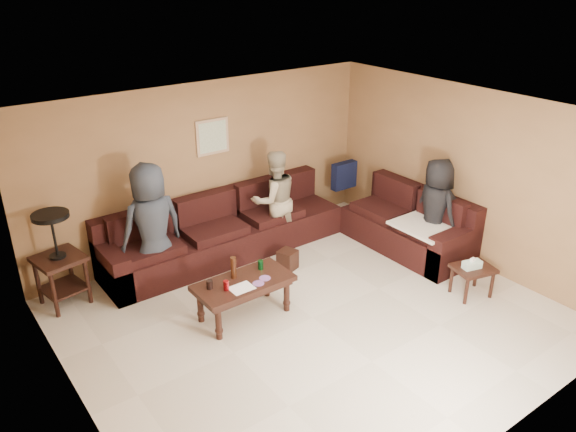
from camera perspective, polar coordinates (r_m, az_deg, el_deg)
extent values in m
plane|color=beige|center=(7.02, 2.53, -10.29)|extent=(5.50, 5.50, 0.00)
cube|color=silver|center=(5.97, 2.96, 9.39)|extent=(5.50, 5.00, 0.10)
cube|color=#987048|center=(8.33, -8.20, 4.93)|extent=(5.50, 0.10, 2.50)
cube|color=#987048|center=(4.99, 21.48, -10.98)|extent=(5.50, 0.10, 2.50)
cube|color=#987048|center=(5.31, -21.27, -8.61)|extent=(0.10, 5.00, 2.50)
cube|color=#987048|center=(8.28, 17.72, 3.88)|extent=(0.10, 5.00, 2.50)
cube|color=black|center=(8.37, -6.28, -2.52)|extent=(3.70, 0.90, 0.45)
cube|color=black|center=(8.44, -7.57, 1.03)|extent=(3.70, 0.24, 0.45)
cube|color=black|center=(7.72, -17.45, -5.29)|extent=(0.24, 0.90, 0.63)
cube|color=black|center=(8.69, 11.94, -1.87)|extent=(0.90, 2.00, 0.45)
cube|color=black|center=(8.73, 13.66, 1.36)|extent=(0.24, 2.00, 0.45)
cube|color=black|center=(8.16, 16.54, -3.47)|extent=(0.90, 0.24, 0.63)
cube|color=black|center=(9.41, 5.71, 4.13)|extent=(0.45, 0.14, 0.45)
cube|color=white|center=(8.28, 14.44, -0.76)|extent=(1.00, 0.85, 0.04)
cube|color=black|center=(6.83, -4.54, -6.81)|extent=(1.19, 0.60, 0.06)
cube|color=black|center=(6.86, -4.53, -7.27)|extent=(1.11, 0.51, 0.05)
cylinder|color=black|center=(6.60, -7.07, -10.72)|extent=(0.08, 0.08, 0.43)
cylinder|color=black|center=(7.04, -0.14, -8.06)|extent=(0.08, 0.08, 0.43)
cylinder|color=black|center=(6.92, -8.89, -9.01)|extent=(0.08, 0.08, 0.43)
cylinder|color=black|center=(7.34, -2.17, -6.60)|extent=(0.08, 0.08, 0.43)
cylinder|color=#B0141A|center=(6.62, -6.30, -7.03)|extent=(0.07, 0.07, 0.12)
cylinder|color=#136B28|center=(7.01, -2.80, -4.98)|extent=(0.07, 0.07, 0.12)
cylinder|color=black|center=(6.81, -5.57, -5.24)|extent=(0.07, 0.07, 0.28)
cylinder|color=black|center=(6.67, -7.97, -6.91)|extent=(0.08, 0.08, 0.11)
cube|color=white|center=(6.67, -4.74, -7.31)|extent=(0.28, 0.22, 0.00)
cylinder|color=#C0446E|center=(6.74, -3.03, -6.85)|extent=(0.14, 0.14, 0.01)
cylinder|color=#C0446E|center=(6.84, -2.37, -6.33)|extent=(0.14, 0.14, 0.01)
cube|color=black|center=(7.53, -22.29, -4.05)|extent=(0.64, 0.64, 0.06)
cube|color=black|center=(7.72, -21.80, -6.79)|extent=(0.56, 0.56, 0.03)
cylinder|color=black|center=(7.43, -22.66, -7.36)|extent=(0.06, 0.06, 0.64)
cylinder|color=black|center=(7.57, -19.69, -6.20)|extent=(0.06, 0.06, 0.64)
cylinder|color=black|center=(7.79, -24.07, -6.09)|extent=(0.06, 0.06, 0.64)
cylinder|color=black|center=(7.93, -21.21, -5.02)|extent=(0.06, 0.06, 0.64)
cylinder|color=black|center=(7.51, -22.34, -3.77)|extent=(0.20, 0.20, 0.03)
cylinder|color=black|center=(7.39, -22.68, -1.83)|extent=(0.03, 0.03, 0.53)
cylinder|color=black|center=(7.28, -23.02, 0.03)|extent=(0.44, 0.44, 0.06)
cube|color=black|center=(7.64, 18.32, -5.09)|extent=(0.59, 0.52, 0.05)
cylinder|color=black|center=(7.52, 17.67, -7.23)|extent=(0.05, 0.05, 0.39)
cylinder|color=black|center=(7.76, 19.99, -6.55)|extent=(0.05, 0.05, 0.39)
cylinder|color=black|center=(7.72, 16.26, -6.15)|extent=(0.05, 0.05, 0.39)
cylinder|color=black|center=(7.95, 18.57, -5.52)|extent=(0.05, 0.05, 0.39)
cube|color=white|center=(7.57, 18.19, -4.72)|extent=(0.26, 0.18, 0.10)
cube|color=white|center=(7.54, 18.26, -4.26)|extent=(0.06, 0.04, 0.05)
cube|color=black|center=(7.98, -0.05, -4.46)|extent=(0.30, 0.30, 0.28)
cube|color=tan|center=(8.22, -7.70, 7.99)|extent=(0.52, 0.03, 0.52)
cube|color=silver|center=(8.21, -7.65, 7.97)|extent=(0.44, 0.01, 0.44)
imported|color=#2C323D|center=(7.49, -13.63, -1.07)|extent=(0.86, 0.57, 1.72)
imported|color=tan|center=(8.36, -1.39, 1.66)|extent=(0.82, 0.68, 1.52)
imported|color=black|center=(8.29, 14.75, 0.62)|extent=(0.58, 0.80, 1.52)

